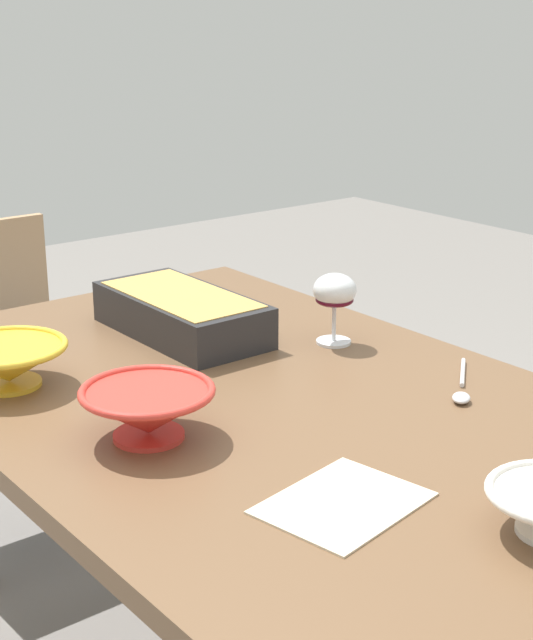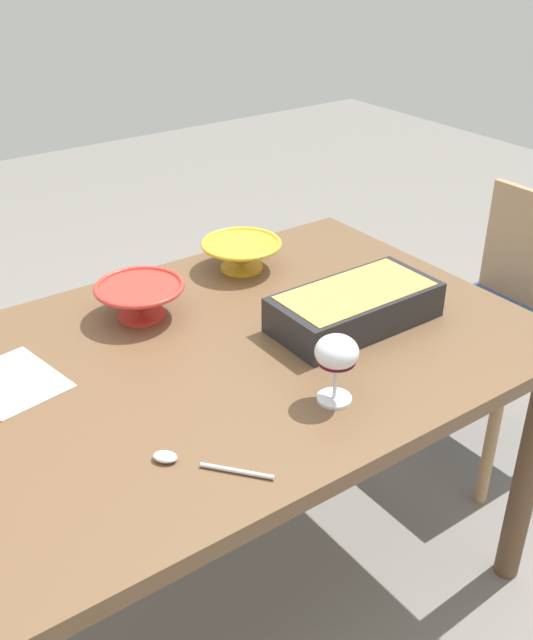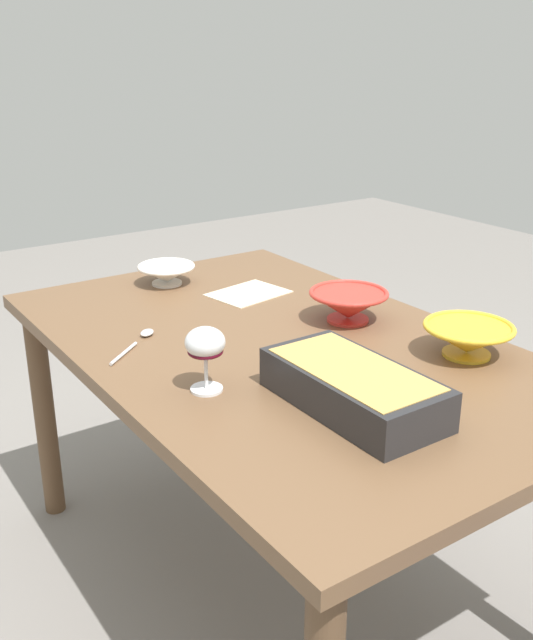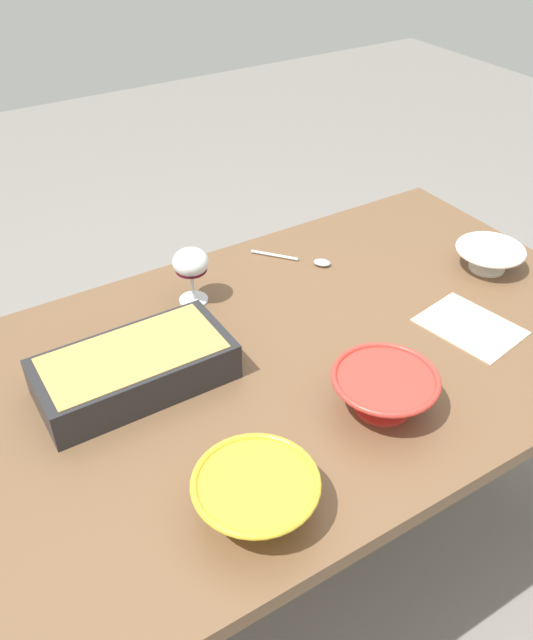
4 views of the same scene
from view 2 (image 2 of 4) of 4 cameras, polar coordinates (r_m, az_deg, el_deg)
ground_plane at (r=2.04m, az=-4.25°, el=-20.34°), size 8.00×8.00×0.00m
dining_table at (r=1.60m, az=-5.09°, el=-5.48°), size 1.48×0.91×0.72m
chair at (r=2.36m, az=18.17°, el=0.36°), size 0.41×0.42×0.82m
wine_glass at (r=1.38m, az=5.45°, el=-2.80°), size 0.08×0.08×0.14m
casserole_dish at (r=1.67m, az=6.87°, el=1.16°), size 0.38×0.19×0.08m
mixing_bowl at (r=1.92m, az=-1.95°, el=5.19°), size 0.21×0.21×0.08m
serving_bowl at (r=1.71m, az=-9.75°, el=1.66°), size 0.21×0.21×0.08m
serving_spoon at (r=1.28m, az=-6.19°, el=-10.81°), size 0.15×0.18×0.01m
napkin at (r=1.56m, az=-19.05°, el=-4.53°), size 0.20×0.24×0.00m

